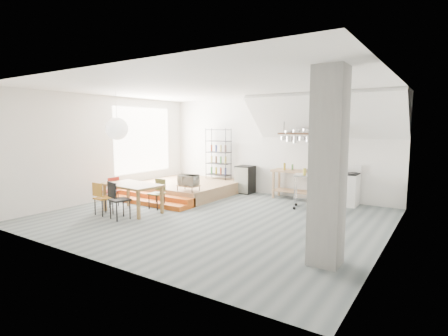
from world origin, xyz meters
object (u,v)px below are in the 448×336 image
Objects in this scene: stove at (347,189)px; rolling_cart at (312,187)px; mini_fridge at (245,179)px; dining_table at (133,187)px.

stove reaches higher than rolling_cart.
rolling_cart is at bearing -20.99° from mini_fridge.
mini_fridge is at bearing 143.54° from rolling_cart.
stove is at bearing -0.74° from mini_fridge.
stove is at bearing 46.00° from dining_table.
mini_fridge is (1.15, 3.97, -0.21)m from dining_table.
mini_fridge is at bearing 79.01° from dining_table.
stove is 1.22m from rolling_cart.
stove is at bearing 39.29° from rolling_cart.
mini_fridge is at bearing 179.26° from stove.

